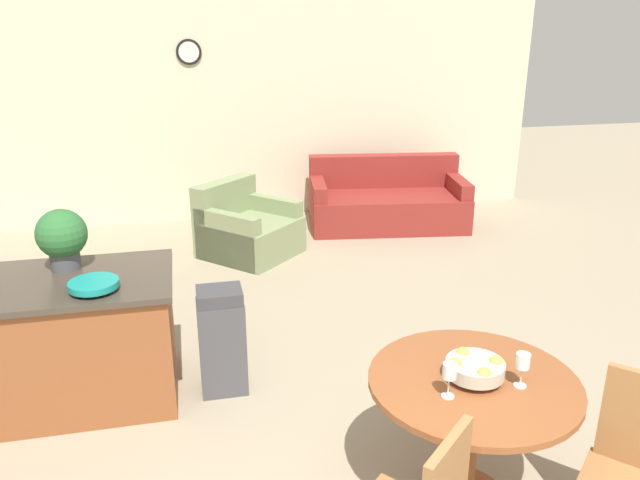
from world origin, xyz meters
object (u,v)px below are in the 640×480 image
object	(u,v)px
teal_bowl	(94,284)
couch	(387,203)
armchair	(247,230)
wine_glass_left	(450,373)
trash_bin	(222,341)
dining_table	(471,408)
dining_chair_near_right	(634,468)
fruit_bowl	(475,368)
kitchen_island	(75,340)
wine_glass_right	(523,363)
potted_plant	(62,237)

from	to	relation	value
teal_bowl	couch	size ratio (longest dim) A/B	0.15
teal_bowl	armchair	size ratio (longest dim) A/B	0.24
wine_glass_left	armchair	size ratio (longest dim) A/B	0.15
wine_glass_left	trash_bin	bearing A→B (deg)	123.63
dining_table	teal_bowl	bearing A→B (deg)	147.23
trash_bin	couch	distance (m)	4.02
couch	wine_glass_left	bearing A→B (deg)	-97.15
dining_chair_near_right	armchair	bearing A→B (deg)	-26.60
teal_bowl	trash_bin	bearing A→B (deg)	9.05
wine_glass_left	trash_bin	size ratio (longest dim) A/B	0.24
fruit_bowl	kitchen_island	bearing A→B (deg)	145.42
dining_chair_near_right	couch	xyz separation A→B (m)	(0.54, 5.18, -0.23)
couch	armchair	size ratio (longest dim) A/B	1.62
dining_table	kitchen_island	xyz separation A→B (m)	(-2.15, 1.48, -0.14)
fruit_bowl	armchair	size ratio (longest dim) A/B	0.24
wine_glass_right	potted_plant	bearing A→B (deg)	143.06
dining_table	wine_glass_right	distance (m)	0.38
fruit_bowl	kitchen_island	distance (m)	2.63
kitchen_island	trash_bin	bearing A→B (deg)	-6.05
dining_chair_near_right	potted_plant	size ratio (longest dim) A/B	2.30
potted_plant	armchair	bearing A→B (deg)	58.26
dining_chair_near_right	kitchen_island	xyz separation A→B (m)	(-2.72, 1.99, -0.07)
wine_glass_right	potted_plant	xyz separation A→B (m)	(-2.37, 1.78, 0.23)
couch	trash_bin	bearing A→B (deg)	-116.76
fruit_bowl	potted_plant	distance (m)	2.76
dining_table	potted_plant	bearing A→B (deg)	142.39
wine_glass_left	trash_bin	distance (m)	1.86
wine_glass_right	kitchen_island	distance (m)	2.86
fruit_bowl	wine_glass_left	xyz separation A→B (m)	(-0.19, -0.11, 0.07)
teal_bowl	potted_plant	xyz separation A→B (m)	(-0.22, 0.42, 0.19)
dining_table	dining_chair_near_right	bearing A→B (deg)	-41.67
teal_bowl	fruit_bowl	bearing A→B (deg)	-32.79
couch	wine_glass_right	bearing A→B (deg)	-92.77
trash_bin	couch	world-z (taller)	couch
dining_chair_near_right	couch	bearing A→B (deg)	-48.50
dining_chair_near_right	couch	distance (m)	5.22
trash_bin	armchair	distance (m)	2.69
fruit_bowl	kitchen_island	size ratio (longest dim) A/B	0.22
dining_chair_near_right	kitchen_island	size ratio (longest dim) A/B	0.72
kitchen_island	potted_plant	world-z (taller)	potted_plant
trash_bin	couch	xyz separation A→B (m)	(2.30, 3.30, -0.09)
trash_bin	couch	size ratio (longest dim) A/B	0.38
wine_glass_right	dining_chair_near_right	bearing A→B (deg)	-46.86
trash_bin	armchair	world-z (taller)	armchair
wine_glass_right	couch	world-z (taller)	wine_glass_right
fruit_bowl	teal_bowl	world-z (taller)	teal_bowl
dining_chair_near_right	armchair	xyz separation A→B (m)	(-1.29, 4.54, -0.25)
wine_glass_right	kitchen_island	size ratio (longest dim) A/B	0.14
dining_table	potted_plant	world-z (taller)	potted_plant
fruit_bowl	wine_glass_left	bearing A→B (deg)	-149.48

